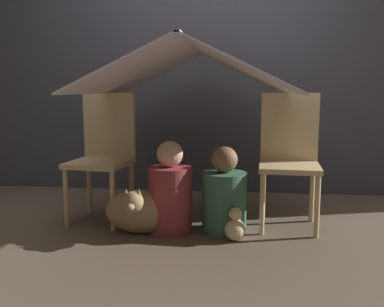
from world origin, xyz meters
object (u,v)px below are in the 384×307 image
(chair_right, at_px, (289,154))
(person_second, at_px, (224,197))
(dog, at_px, (139,211))
(chair_left, at_px, (104,151))
(person_front, at_px, (170,194))

(chair_right, height_order, person_second, chair_right)
(dog, bearing_deg, chair_left, 135.84)
(dog, bearing_deg, chair_right, 17.81)
(chair_left, distance_m, dog, 0.60)
(chair_left, distance_m, person_front, 0.66)
(person_front, relative_size, person_second, 1.07)
(person_front, distance_m, person_second, 0.38)
(chair_left, relative_size, person_front, 1.50)
(chair_left, bearing_deg, person_second, -5.47)
(chair_right, bearing_deg, chair_left, -175.90)
(person_second, bearing_deg, person_front, -173.41)
(person_front, xyz_separation_m, dog, (-0.21, -0.08, -0.11))
(chair_left, relative_size, chair_right, 1.00)
(person_second, xyz_separation_m, dog, (-0.58, -0.13, -0.08))
(chair_right, xyz_separation_m, person_front, (-0.83, -0.25, -0.26))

